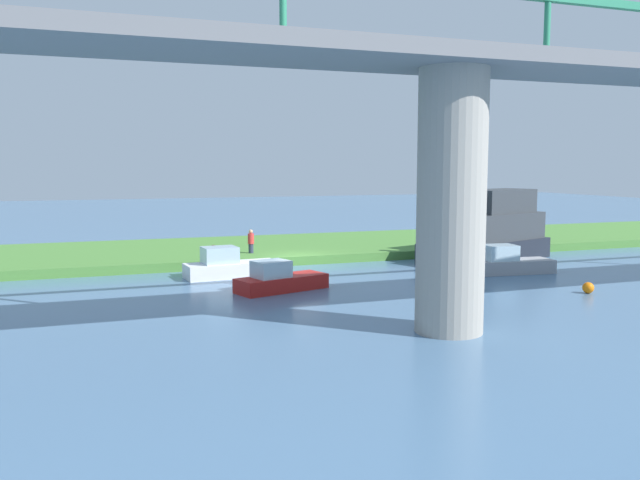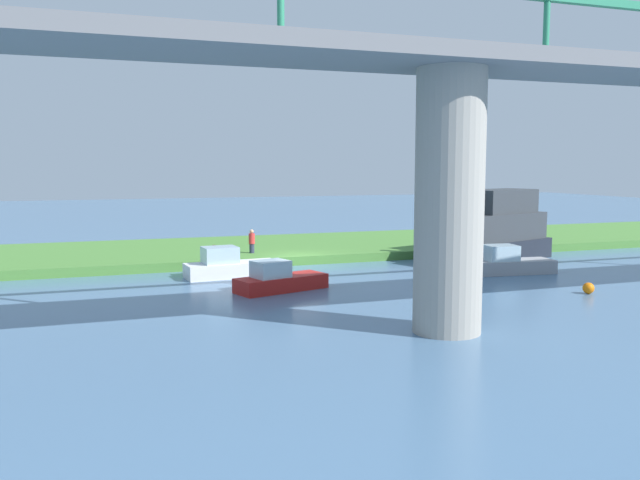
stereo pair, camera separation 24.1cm
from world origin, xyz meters
TOP-DOWN VIEW (x-y plane):
  - ground_plane at (0.00, 0.00)m, footprint 160.00×160.00m
  - grassy_bank at (0.00, -6.00)m, footprint 80.00×12.00m
  - bridge_pylon at (-0.03, 15.89)m, footprint 2.29×2.29m
  - bridge_span at (-0.03, 15.87)m, footprint 72.77×4.30m
  - person_on_bank at (2.26, -2.43)m, footprint 0.50×0.50m
  - mooring_post at (4.70, -1.25)m, footprint 0.20×0.20m
  - pontoon_yellow at (-11.18, 1.83)m, footprint 9.46×5.79m
  - motorboat_red at (3.29, 6.88)m, footprint 4.48×2.69m
  - skiff_small at (4.63, 2.45)m, footprint 4.81×2.06m
  - houseboat_blue at (-9.33, 6.23)m, footprint 4.65×2.11m
  - marker_buoy at (-9.34, 12.11)m, footprint 0.50×0.50m

SIDE VIEW (x-z plane):
  - ground_plane at x=0.00m, z-range 0.00..0.00m
  - grassy_bank at x=0.00m, z-range 0.00..0.50m
  - marker_buoy at x=-9.34m, z-range 0.00..0.50m
  - motorboat_red at x=3.29m, z-range -0.20..1.21m
  - houseboat_blue at x=-9.33m, z-range -0.21..1.29m
  - skiff_small at x=4.63m, z-range -0.22..1.34m
  - mooring_post at x=4.70m, z-range 0.50..1.20m
  - person_on_bank at x=2.26m, z-range 0.51..1.90m
  - pontoon_yellow at x=-11.18m, z-range -0.59..3.99m
  - bridge_pylon at x=-0.03m, z-range 0.00..8.76m
  - bridge_span at x=-0.03m, z-range 7.63..10.88m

